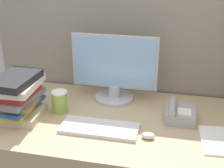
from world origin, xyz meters
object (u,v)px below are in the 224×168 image
keyboard (99,128)px  coffee_cup (60,102)px  monitor (114,72)px  book_stack (16,96)px  desk_telephone (179,114)px  mouse (148,136)px

keyboard → coffee_cup: bearing=152.2°
monitor → book_stack: (-0.47, -0.34, -0.05)m
desk_telephone → book_stack: bearing=-169.5°
coffee_cup → book_stack: size_ratio=0.40×
monitor → desk_telephone: monitor is taller
monitor → coffee_cup: 0.37m
monitor → desk_telephone: size_ratio=2.88×
mouse → book_stack: size_ratio=0.21×
monitor → keyboard: (0.00, -0.37, -0.17)m
mouse → book_stack: bearing=175.3°
monitor → keyboard: size_ratio=1.29×
mouse → desk_telephone: desk_telephone is taller
keyboard → desk_telephone: 0.44m
mouse → book_stack: 0.74m
book_stack → desk_telephone: (0.87, 0.16, -0.09)m
desk_telephone → monitor: bearing=155.9°
monitor → coffee_cup: size_ratio=4.09×
mouse → coffee_cup: (-0.52, 0.17, 0.05)m
monitor → desk_telephone: 0.46m
keyboard → book_stack: book_stack is taller
monitor → mouse: (0.26, -0.40, -0.17)m
keyboard → mouse: 0.26m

